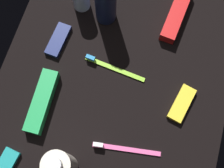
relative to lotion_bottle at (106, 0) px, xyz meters
The scene contains 9 objects.
ground_plane 24.14cm from the lotion_bottle, 159.05° to the right, with size 84.00×64.00×1.20cm, color black.
lotion_bottle is the anchor object (origin of this frame).
bodywash_bottle 45.09cm from the lotion_bottle, behind, with size 6.60×6.60×17.42cm.
toothbrush_pink 40.25cm from the lotion_bottle, 157.10° to the right, with size 3.80×17.98×2.10cm.
toothbrush_lime 18.38cm from the lotion_bottle, 158.22° to the right, with size 3.09×18.03×2.10cm.
toothpaste_box_red 21.89cm from the lotion_bottle, 74.90° to the right, with size 17.60×4.40×3.20cm, color red.
toothpaste_box_green 32.59cm from the lotion_bottle, 163.71° to the left, with size 17.60×4.40×3.20cm, color green.
snack_bar_navy 17.90cm from the lotion_bottle, 137.22° to the left, with size 10.40×4.00×1.50cm, color navy.
snack_bar_yellow 35.11cm from the lotion_bottle, 126.25° to the right, with size 10.40×4.00×1.50cm, color yellow.
Camera 1 is at (-22.72, -6.69, 81.88)cm, focal length 48.93 mm.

